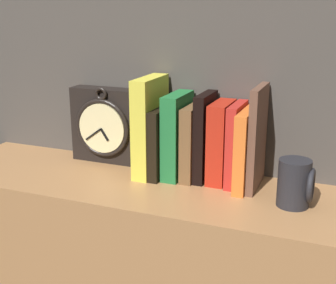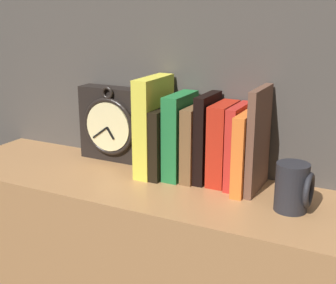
% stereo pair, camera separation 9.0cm
% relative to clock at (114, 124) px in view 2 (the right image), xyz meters
% --- Properties ---
extents(clock, '(0.20, 0.07, 0.21)m').
position_rel_clock_xyz_m(clock, '(0.00, 0.00, 0.00)').
color(clock, black).
rests_on(clock, bookshelf).
extents(book_slot0_yellow, '(0.04, 0.14, 0.24)m').
position_rel_clock_xyz_m(book_slot0_yellow, '(0.14, -0.04, 0.02)').
color(book_slot0_yellow, yellow).
rests_on(book_slot0_yellow, bookshelf).
extents(book_slot1_black, '(0.03, 0.14, 0.17)m').
position_rel_clock_xyz_m(book_slot1_black, '(0.18, -0.04, -0.01)').
color(book_slot1_black, black).
rests_on(book_slot1_black, bookshelf).
extents(book_slot2_green, '(0.04, 0.13, 0.21)m').
position_rel_clock_xyz_m(book_slot2_green, '(0.21, -0.03, 0.00)').
color(book_slot2_green, '#1F6E35').
rests_on(book_slot2_green, bookshelf).
extents(book_slot3_brown, '(0.03, 0.12, 0.18)m').
position_rel_clock_xyz_m(book_slot3_brown, '(0.25, -0.03, -0.01)').
color(book_slot3_brown, brown).
rests_on(book_slot3_brown, bookshelf).
extents(book_slot4_black, '(0.03, 0.11, 0.21)m').
position_rel_clock_xyz_m(book_slot4_black, '(0.28, -0.03, 0.01)').
color(book_slot4_black, black).
rests_on(book_slot4_black, bookshelf).
extents(book_slot5_red, '(0.04, 0.11, 0.19)m').
position_rel_clock_xyz_m(book_slot5_red, '(0.32, -0.02, -0.00)').
color(book_slot5_red, '#B52414').
rests_on(book_slot5_red, bookshelf).
extents(book_slot6_red, '(0.02, 0.12, 0.19)m').
position_rel_clock_xyz_m(book_slot6_red, '(0.36, -0.03, -0.00)').
color(book_slot6_red, red).
rests_on(book_slot6_red, bookshelf).
extents(book_slot7_orange, '(0.03, 0.15, 0.18)m').
position_rel_clock_xyz_m(book_slot7_orange, '(0.39, -0.04, -0.01)').
color(book_slot7_orange, orange).
rests_on(book_slot7_orange, bookshelf).
extents(book_slot8_brown, '(0.02, 0.13, 0.24)m').
position_rel_clock_xyz_m(book_slot8_brown, '(0.41, -0.04, 0.02)').
color(book_slot8_brown, brown).
rests_on(book_slot8_brown, bookshelf).
extents(mug, '(0.07, 0.07, 0.10)m').
position_rel_clock_xyz_m(mug, '(0.51, -0.12, -0.05)').
color(mug, '#232328').
rests_on(mug, bookshelf).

